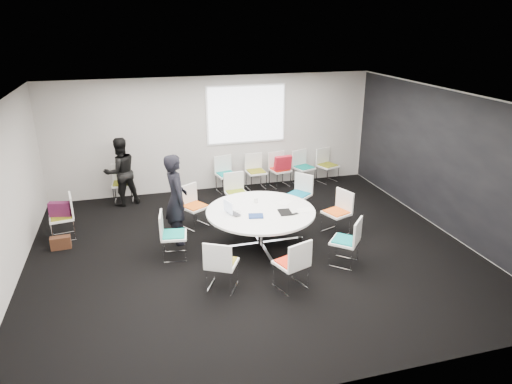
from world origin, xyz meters
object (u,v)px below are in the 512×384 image
object	(u,v)px
chair_back_a	(226,181)
chair_ring_b	(299,202)
chair_ring_g	(291,273)
chair_ring_e	(174,244)
chair_back_b	(256,178)
chair_spare_left	(64,225)
chair_ring_h	(345,250)
brown_bag	(61,243)
chair_back_d	(304,174)
chair_person_back	(123,190)
chair_ring_d	(195,214)
maroon_bag	(60,209)
laptop	(235,213)
cup	(256,200)
chair_back_e	(327,172)
person_main	(176,199)
chair_ring_a	(336,220)
chair_back_c	(280,176)
person_back	(121,172)
chair_ring_c	(237,201)
chair_ring_f	(222,273)
conference_table	(261,221)

from	to	relation	value
chair_back_a	chair_ring_b	bearing A→B (deg)	113.09
chair_ring_g	chair_ring_e	bearing A→B (deg)	118.56
chair_back_b	chair_spare_left	bearing A→B (deg)	16.47
chair_ring_h	brown_bag	world-z (taller)	chair_ring_h
chair_back_d	chair_person_back	distance (m)	4.53
chair_ring_d	chair_ring_e	bearing A→B (deg)	33.36
chair_ring_g	maroon_bag	bearing A→B (deg)	122.46
chair_ring_b	laptop	bearing A→B (deg)	89.34
chair_ring_e	cup	distance (m)	1.77
brown_bag	chair_ring_d	bearing A→B (deg)	6.56
chair_person_back	maroon_bag	bearing A→B (deg)	59.50
chair_back_e	person_main	size ratio (longest dim) A/B	0.50
chair_back_a	chair_spare_left	world-z (taller)	same
chair_ring_h	chair_person_back	bearing A→B (deg)	84.51
chair_ring_h	person_main	world-z (taller)	person_main
chair_ring_a	chair_spare_left	distance (m)	5.38
chair_back_c	brown_bag	size ratio (longest dim) A/B	2.44
chair_ring_e	chair_back_a	xyz separation A→B (m)	(1.61, 3.05, 0.00)
chair_back_d	person_back	world-z (taller)	person_back
chair_ring_h	chair_spare_left	distance (m)	5.42
chair_ring_c	chair_ring_f	distance (m)	3.08
person_back	cup	distance (m)	3.51
chair_ring_d	chair_back_b	bearing A→B (deg)	-166.48
chair_ring_a	chair_back_b	xyz separation A→B (m)	(-0.87, 2.91, 0.00)
maroon_bag	chair_ring_e	bearing A→B (deg)	-34.06
chair_ring_e	chair_back_d	world-z (taller)	same
maroon_bag	conference_table	bearing A→B (deg)	-20.14
chair_ring_c	chair_back_e	size ratio (longest dim) A/B	1.00
laptop	brown_bag	bearing A→B (deg)	49.84
chair_back_b	chair_back_d	bearing A→B (deg)	175.24
chair_ring_g	chair_ring_d	bearing A→B (deg)	92.98
chair_back_b	laptop	distance (m)	3.31
brown_bag	chair_ring_b	bearing A→B (deg)	4.20
chair_ring_a	chair_ring_d	bearing A→B (deg)	48.34
chair_ring_c	brown_bag	world-z (taller)	chair_ring_c
chair_ring_b	laptop	distance (m)	2.18
chair_ring_a	chair_spare_left	bearing A→B (deg)	56.82
maroon_bag	brown_bag	world-z (taller)	maroon_bag
chair_back_e	chair_spare_left	xyz separation A→B (m)	(-6.32, -1.69, 0.00)
chair_back_a	chair_ring_d	bearing A→B (deg)	48.28
conference_table	chair_ring_d	distance (m)	1.62
conference_table	chair_spare_left	distance (m)	3.88
chair_ring_a	chair_ring_c	size ratio (longest dim) A/B	1.00
chair_ring_a	chair_back_c	world-z (taller)	same
chair_ring_b	chair_back_d	bearing A→B (deg)	-61.21
chair_person_back	cup	xyz separation A→B (m)	(2.51, -2.61, 0.50)
chair_ring_h	chair_back_a	xyz separation A→B (m)	(-1.25, 4.08, 0.00)
conference_table	brown_bag	size ratio (longest dim) A/B	5.63
chair_ring_h	cup	distance (m)	1.97
person_main	chair_back_b	bearing A→B (deg)	-48.22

